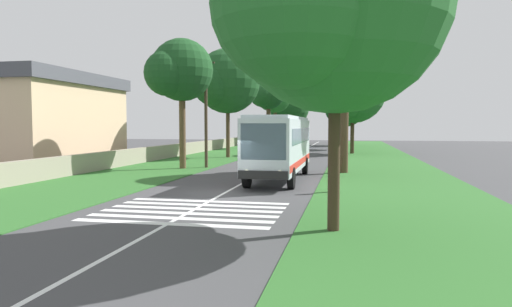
{
  "coord_description": "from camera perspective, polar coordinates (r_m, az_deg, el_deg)",
  "views": [
    {
      "loc": [
        -20.49,
        -5.77,
        3.22
      ],
      "look_at": [
        5.27,
        -0.54,
        1.6
      ],
      "focal_mm": 32.11,
      "sensor_mm": 36.0,
      "label": 1
    }
  ],
  "objects": [
    {
      "name": "roadside_wall",
      "position": [
        44.13,
        -11.72,
        0.15
      ],
      "size": [
        70.0,
        0.4,
        1.28
      ],
      "primitive_type": "cube",
      "color": "#9E937F",
      "rests_on": "grass_verge_left"
    },
    {
      "name": "centre_line",
      "position": [
        36.1,
        2.23,
        -1.59
      ],
      "size": [
        110.0,
        0.16,
        0.01
      ],
      "primitive_type": "cube",
      "color": "silver",
      "rests_on": "ground"
    },
    {
      "name": "roadside_tree_left_4",
      "position": [
        46.06,
        -3.68,
        8.74
      ],
      "size": [
        7.81,
        6.42,
        10.78
      ],
      "color": "#4C3826",
      "rests_on": "grass_verge_left"
    },
    {
      "name": "roadside_tree_right_4",
      "position": [
        74.34,
        10.93,
        5.66
      ],
      "size": [
        8.08,
        6.59,
        9.54
      ],
      "color": "brown",
      "rests_on": "grass_verge_right"
    },
    {
      "name": "coach_bus",
      "position": [
        27.1,
        3.05,
        1.25
      ],
      "size": [
        11.16,
        2.62,
        3.73
      ],
      "color": "silver",
      "rests_on": "ground"
    },
    {
      "name": "roadside_building",
      "position": [
        40.63,
        -25.04,
        3.9
      ],
      "size": [
        13.47,
        8.58,
        7.34
      ],
      "color": "beige",
      "rests_on": "ground"
    },
    {
      "name": "utility_pole",
      "position": [
        34.73,
        -6.26,
        5.46
      ],
      "size": [
        0.24,
        1.4,
        8.45
      ],
      "color": "#473828",
      "rests_on": "grass_verge_left"
    },
    {
      "name": "roadside_tree_left_1",
      "position": [
        64.14,
        1.39,
        7.45
      ],
      "size": [
        5.63,
        4.75,
        10.1
      ],
      "color": "#4C3826",
      "rests_on": "grass_verge_left"
    },
    {
      "name": "trailing_car_0",
      "position": [
        46.53,
        2.47,
        0.37
      ],
      "size": [
        4.3,
        1.78,
        1.43
      ],
      "color": "silver",
      "rests_on": "ground"
    },
    {
      "name": "trailing_car_1",
      "position": [
        55.54,
        3.56,
        0.88
      ],
      "size": [
        4.3,
        1.78,
        1.43
      ],
      "color": "black",
      "rests_on": "ground"
    },
    {
      "name": "pedestrian",
      "position": [
        22.15,
        9.62,
        -2.52
      ],
      "size": [
        0.34,
        0.34,
        1.69
      ],
      "color": "#26262D",
      "rests_on": "grass_verge_right"
    },
    {
      "name": "roadside_tree_left_0",
      "position": [
        84.44,
        4.03,
        5.61
      ],
      "size": [
        8.3,
        7.4,
        10.13
      ],
      "color": "#4C3826",
      "rests_on": "grass_verge_left"
    },
    {
      "name": "grass_verge_left",
      "position": [
        38.27,
        -9.98,
        -1.33
      ],
      "size": [
        120.0,
        8.0,
        0.04
      ],
      "primitive_type": "cube",
      "color": "#2D6628",
      "rests_on": "ground"
    },
    {
      "name": "zebra_crossing",
      "position": [
        17.47,
        -8.08,
        -7.12
      ],
      "size": [
        4.95,
        6.8,
        0.01
      ],
      "color": "silver",
      "rests_on": "ground"
    },
    {
      "name": "roadside_tree_right_0",
      "position": [
        62.53,
        11.1,
        6.19
      ],
      "size": [
        6.2,
        5.54,
        9.05
      ],
      "color": "brown",
      "rests_on": "grass_verge_right"
    },
    {
      "name": "trailing_minibus_0",
      "position": [
        67.19,
        4.95,
        2.08
      ],
      "size": [
        6.0,
        2.14,
        2.53
      ],
      "color": "teal",
      "rests_on": "ground"
    },
    {
      "name": "roadside_tree_right_3",
      "position": [
        31.46,
        10.63,
        11.6
      ],
      "size": [
        6.9,
        5.83,
        10.71
      ],
      "color": "#4C3826",
      "rests_on": "grass_verge_right"
    },
    {
      "name": "grass_verge_right",
      "position": [
        35.72,
        15.34,
        -1.74
      ],
      "size": [
        120.0,
        8.0,
        0.04
      ],
      "primitive_type": "cube",
      "color": "#2D6628",
      "rests_on": "ground"
    },
    {
      "name": "roadside_tree_right_2",
      "position": [
        52.96,
        11.67,
        7.52
      ],
      "size": [
        9.19,
        7.63,
        10.91
      ],
      "color": "#3D2D1E",
      "rests_on": "grass_verge_right"
    },
    {
      "name": "roadside_tree_right_1",
      "position": [
        14.34,
        9.05,
        17.69
      ],
      "size": [
        8.05,
        6.74,
        10.25
      ],
      "color": "#3D2D1E",
      "rests_on": "grass_verge_right"
    },
    {
      "name": "ground",
      "position": [
        21.53,
        -4.22,
        -5.08
      ],
      "size": [
        160.0,
        160.0,
        0.0
      ],
      "primitive_type": "plane",
      "color": "#424244"
    },
    {
      "name": "roadside_tree_left_3",
      "position": [
        75.43,
        2.28,
        6.87
      ],
      "size": [
        6.4,
        5.19,
        10.34
      ],
      "color": "brown",
      "rests_on": "grass_verge_left"
    },
    {
      "name": "roadside_tree_left_2",
      "position": [
        34.51,
        -9.43,
        9.93
      ],
      "size": [
        5.77,
        4.61,
        9.52
      ],
      "color": "brown",
      "rests_on": "grass_verge_left"
    }
  ]
}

